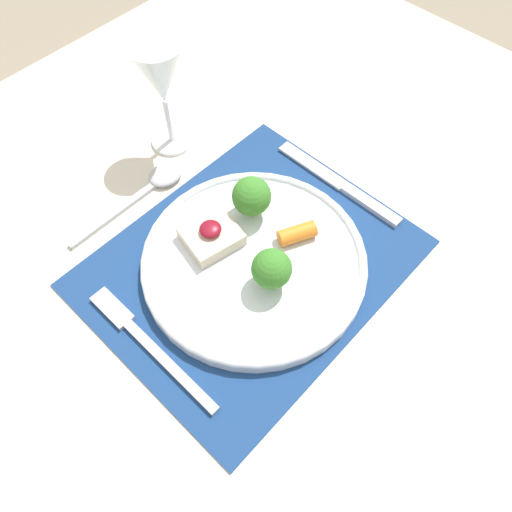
# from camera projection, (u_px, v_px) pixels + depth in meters

# --- Properties ---
(ground_plane) EXTENTS (8.00, 8.00, 0.00)m
(ground_plane) POSITION_uv_depth(u_px,v_px,m) (253.00, 412.00, 1.30)
(ground_plane) COLOR gray
(dining_table) EXTENTS (1.30, 1.13, 0.75)m
(dining_table) POSITION_uv_depth(u_px,v_px,m) (251.00, 294.00, 0.74)
(dining_table) COLOR beige
(dining_table) RESTS_ON ground_plane
(placemat) EXTENTS (0.41, 0.33, 0.00)m
(placemat) POSITION_uv_depth(u_px,v_px,m) (250.00, 263.00, 0.66)
(placemat) COLOR navy
(placemat) RESTS_ON dining_table
(dinner_plate) EXTENTS (0.29, 0.29, 0.08)m
(dinner_plate) POSITION_uv_depth(u_px,v_px,m) (255.00, 255.00, 0.65)
(dinner_plate) COLOR silver
(dinner_plate) RESTS_ON placemat
(fork) EXTENTS (0.02, 0.22, 0.01)m
(fork) POSITION_uv_depth(u_px,v_px,m) (144.00, 340.00, 0.60)
(fork) COLOR #B2B2B7
(fork) RESTS_ON placemat
(knife) EXTENTS (0.02, 0.22, 0.01)m
(knife) POSITION_uv_depth(u_px,v_px,m) (346.00, 188.00, 0.73)
(knife) COLOR #B2B2B7
(knife) RESTS_ON placemat
(spoon) EXTENTS (0.20, 0.04, 0.02)m
(spoon) POSITION_uv_depth(u_px,v_px,m) (154.00, 183.00, 0.73)
(spoon) COLOR #B2B2B7
(spoon) RESTS_ON dining_table
(wine_glass_near) EXTENTS (0.08, 0.08, 0.17)m
(wine_glass_near) POSITION_uv_depth(u_px,v_px,m) (160.00, 78.00, 0.68)
(wine_glass_near) COLOR white
(wine_glass_near) RESTS_ON dining_table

